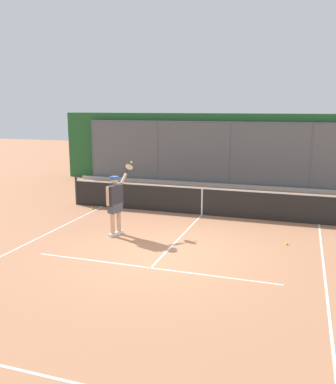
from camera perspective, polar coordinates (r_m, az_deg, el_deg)
ground_plane at (r=10.48m, az=-0.54°, el=-8.61°), size 60.00×60.00×0.00m
court_line_markings at (r=9.40m, az=-3.02°, el=-11.09°), size 7.65×9.12×0.01m
fence_backdrop at (r=19.69m, az=8.91°, el=5.83°), size 17.09×1.37×3.34m
tennis_net at (r=14.07m, az=4.75°, el=-1.23°), size 9.83×0.09×1.07m
tennis_player at (r=11.81m, az=-7.33°, el=-1.17°), size 0.39×1.44×2.02m
tennis_ball_near_baseline at (r=11.59m, az=16.16°, el=-6.89°), size 0.07×0.07×0.07m
tennis_ball_mid_court at (r=15.13m, az=-10.50°, el=-2.26°), size 0.07×0.07×0.07m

